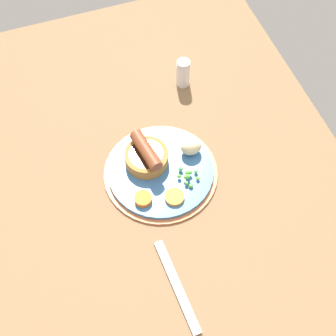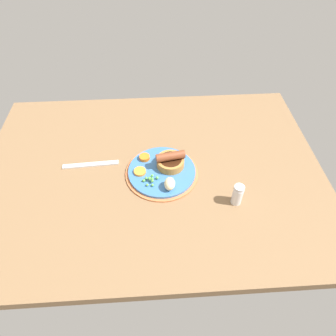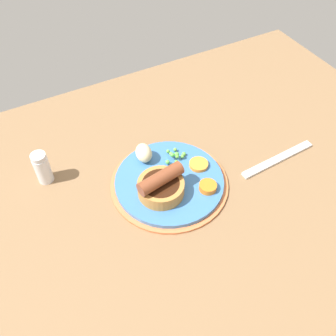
# 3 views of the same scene
# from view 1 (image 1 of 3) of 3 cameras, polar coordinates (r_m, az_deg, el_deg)

# --- Properties ---
(dining_table) EXTENTS (1.10, 0.80, 0.03)m
(dining_table) POSITION_cam_1_polar(r_m,az_deg,el_deg) (0.95, -1.41, -2.98)
(dining_table) COLOR brown
(dining_table) RESTS_ON ground
(dinner_plate) EXTENTS (0.23, 0.23, 0.01)m
(dinner_plate) POSITION_cam_1_polar(r_m,az_deg,el_deg) (0.95, -0.89, -0.48)
(dinner_plate) COLOR #CC6B3D
(dinner_plate) RESTS_ON dining_table
(sausage_pudding) EXTENTS (0.09, 0.09, 0.05)m
(sausage_pudding) POSITION_cam_1_polar(r_m,az_deg,el_deg) (0.93, -2.65, 1.48)
(sausage_pudding) COLOR #AD7538
(sausage_pudding) RESTS_ON dinner_plate
(pea_pile) EXTENTS (0.05, 0.04, 0.02)m
(pea_pile) POSITION_cam_1_polar(r_m,az_deg,el_deg) (0.92, 2.43, -0.99)
(pea_pile) COLOR #5FB744
(pea_pile) RESTS_ON dinner_plate
(potato_chunk_1) EXTENTS (0.04, 0.05, 0.04)m
(potato_chunk_1) POSITION_cam_1_polar(r_m,az_deg,el_deg) (0.95, 2.82, 2.56)
(potato_chunk_1) COLOR beige
(potato_chunk_1) RESTS_ON dinner_plate
(carrot_slice_0) EXTENTS (0.05, 0.05, 0.01)m
(carrot_slice_0) POSITION_cam_1_polar(r_m,az_deg,el_deg) (0.90, -3.05, -3.77)
(carrot_slice_0) COLOR orange
(carrot_slice_0) RESTS_ON dinner_plate
(carrot_slice_2) EXTENTS (0.04, 0.04, 0.01)m
(carrot_slice_2) POSITION_cam_1_polar(r_m,az_deg,el_deg) (0.91, 0.80, -3.55)
(carrot_slice_2) COLOR orange
(carrot_slice_2) RESTS_ON dinner_plate
(fork) EXTENTS (0.18, 0.03, 0.01)m
(fork) POSITION_cam_1_polar(r_m,az_deg,el_deg) (0.85, 1.09, -14.17)
(fork) COLOR silver
(fork) RESTS_ON dining_table
(salt_shaker) EXTENTS (0.03, 0.03, 0.07)m
(salt_shaker) POSITION_cam_1_polar(r_m,az_deg,el_deg) (1.07, 1.86, 11.49)
(salt_shaker) COLOR silver
(salt_shaker) RESTS_ON dining_table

